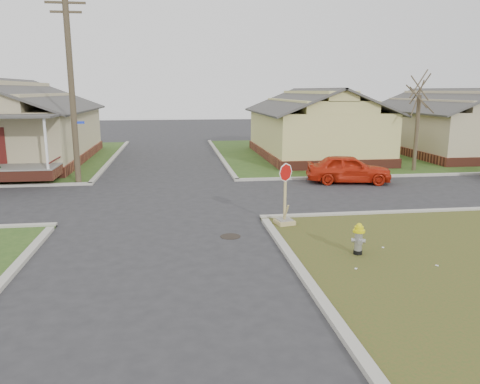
{
  "coord_description": "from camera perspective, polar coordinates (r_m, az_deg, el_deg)",
  "views": [
    {
      "loc": [
        0.56,
        -14.5,
        4.52
      ],
      "look_at": [
        2.71,
        1.0,
        1.1
      ],
      "focal_mm": 35.0,
      "sensor_mm": 36.0,
      "label": 1
    }
  ],
  "objects": [
    {
      "name": "manhole",
      "position": [
        14.8,
        -1.17,
        -5.43
      ],
      "size": [
        0.64,
        0.64,
        0.01
      ],
      "primitive_type": "cylinder",
      "color": "black",
      "rests_on": "ground"
    },
    {
      "name": "stop_sign",
      "position": [
        15.92,
        5.47,
        -2.33
      ],
      "size": [
        0.6,
        0.58,
        2.11
      ],
      "rotation": [
        0.0,
        0.0,
        0.23
      ],
      "color": "#9D8855",
      "rests_on": "ground"
    },
    {
      "name": "side_house_tan",
      "position": [
        36.67,
        24.36,
        7.59
      ],
      "size": [
        7.6,
        11.6,
        4.7
      ],
      "color": "brown",
      "rests_on": "ground"
    },
    {
      "name": "utility_pole",
      "position": [
        23.88,
        -19.85,
        11.95
      ],
      "size": [
        1.8,
        0.28,
        9.0
      ],
      "color": "#3F3524",
      "rests_on": "ground"
    },
    {
      "name": "red_sedan",
      "position": [
        23.81,
        13.09,
        2.77
      ],
      "size": [
        4.36,
        2.42,
        1.4
      ],
      "primitive_type": "imported",
      "rotation": [
        0.0,
        0.0,
        1.38
      ],
      "color": "red",
      "rests_on": "ground"
    },
    {
      "name": "ground",
      "position": [
        15.2,
        -9.7,
        -5.15
      ],
      "size": [
        120.0,
        120.0,
        0.0
      ],
      "primitive_type": "plane",
      "color": "#2A2A2C",
      "rests_on": "ground"
    },
    {
      "name": "curbs",
      "position": [
        20.03,
        -9.31,
        -0.88
      ],
      "size": [
        80.0,
        40.0,
        0.12
      ],
      "primitive_type": null,
      "color": "#B0AC9F",
      "rests_on": "ground"
    },
    {
      "name": "corner_house",
      "position": [
        33.0,
        -26.77,
        7.12
      ],
      "size": [
        10.1,
        15.5,
        5.3
      ],
      "color": "brown",
      "rests_on": "ground"
    },
    {
      "name": "verge_far_right",
      "position": [
        39.19,
        25.41,
        4.55
      ],
      "size": [
        37.0,
        19.0,
        0.05
      ],
      "primitive_type": "cube",
      "color": "#2D4C1B",
      "rests_on": "ground"
    },
    {
      "name": "tree_mid_right",
      "position": [
        28.22,
        20.72,
        6.72
      ],
      "size": [
        0.22,
        0.22,
        4.2
      ],
      "primitive_type": "cylinder",
      "color": "#3F3524",
      "rests_on": "verge_far_right"
    },
    {
      "name": "side_house_yellow",
      "position": [
        32.49,
        9.1,
        8.05
      ],
      "size": [
        7.6,
        11.6,
        4.7
      ],
      "color": "brown",
      "rests_on": "ground"
    },
    {
      "name": "fire_hydrant",
      "position": [
        13.39,
        14.26,
        -5.35
      ],
      "size": [
        0.33,
        0.33,
        0.9
      ],
      "rotation": [
        0.0,
        0.0,
        -0.42
      ],
      "color": "black",
      "rests_on": "ground"
    }
  ]
}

